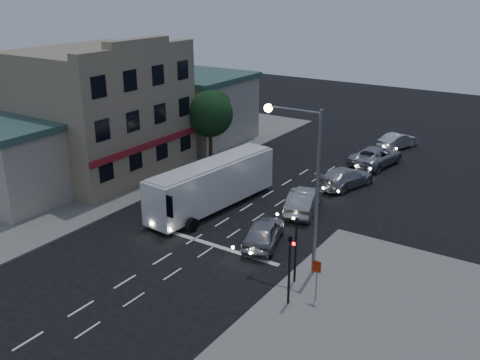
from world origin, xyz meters
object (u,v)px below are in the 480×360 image
Objects in this scene: car_sedan_c at (376,156)px; streetlight at (306,173)px; tour_bus at (213,183)px; car_extra at (398,141)px; car_sedan_b at (346,177)px; regulatory_sign at (317,274)px; street_tree at (210,112)px; car_suv at (264,232)px; traffic_signal_side at (290,262)px; car_sedan_a at (304,201)px; traffic_signal_main at (296,242)px.

streetlight reaches higher than car_sedan_c.
car_extra is at bearing 79.39° from tour_bus.
car_sedan_b is at bearing 109.01° from car_extra.
street_tree is at bearing 138.92° from regulatory_sign.
car_suv is 6.84m from traffic_signal_side.
tour_bus is at bearing 142.45° from traffic_signal_side.
streetlight is at bearing -19.93° from tour_bus.
car_sedan_b is at bearing -108.74° from car_suv.
traffic_signal_side is (4.56, -10.72, 1.59)m from car_sedan_a.
car_sedan_a is at bearing 32.46° from tour_bus.
car_sedan_b is 1.29× the size of traffic_signal_main.
car_suv is at bearing -20.30° from tour_bus.
streetlight reaches higher than car_suv.
traffic_signal_side is at bearing -136.08° from regulatory_sign.
traffic_signal_side is 4.84m from streetlight.
street_tree is (-16.51, 16.22, 2.08)m from traffic_signal_side.
car_sedan_a reaches higher than car_suv.
car_sedan_c is at bearing 73.43° from tour_bus.
streetlight is at bearing 100.20° from traffic_signal_main.
tour_bus is 22.42m from car_extra.
car_extra is 28.82m from regulatory_sign.
traffic_signal_side is at bearing -44.50° from street_tree.
tour_bus is 13.19m from regulatory_sign.
car_sedan_a reaches higher than car_sedan_c.
car_sedan_c is 0.66× the size of streetlight.
car_sedan_c is 14.88m from street_tree.
car_suv is at bearing 104.03° from car_sedan_b.
regulatory_sign is (1.00, 0.96, -0.82)m from traffic_signal_side.
car_sedan_a is (-0.18, 5.72, 0.03)m from car_suv.
car_extra is (0.47, 24.35, -0.07)m from car_suv.
car_sedan_b is 13.02m from street_tree.
traffic_signal_side is 1.61m from regulatory_sign.
car_sedan_c is at bearing -75.67° from car_sedan_b.
streetlight is (3.09, -13.47, 4.96)m from car_sedan_b.
car_suv is at bearing 77.57° from car_sedan_a.
regulatory_sign is 0.35× the size of street_tree.
traffic_signal_main is 1.86× the size of regulatory_sign.
tour_bus is at bearing 93.25° from car_extra.
street_tree is (-12.60, -7.02, 3.68)m from car_sedan_c.
car_suv is 0.93× the size of car_sedan_a.
streetlight reaches higher than tour_bus.
car_sedan_b is at bearing 2.99° from street_tree.
street_tree reaches higher than car_sedan_a.
car_sedan_a is 0.81× the size of street_tree.
traffic_signal_side is at bearing 108.25° from car_sedan_c.
tour_bus is at bearing 154.29° from streetlight.
car_sedan_b is (0.51, 6.16, -0.06)m from car_sedan_a.
car_sedan_a is at bearing 116.22° from streetlight.
traffic_signal_side reaches higher than car_sedan_c.
traffic_signal_main is at bearing 123.43° from car_suv.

